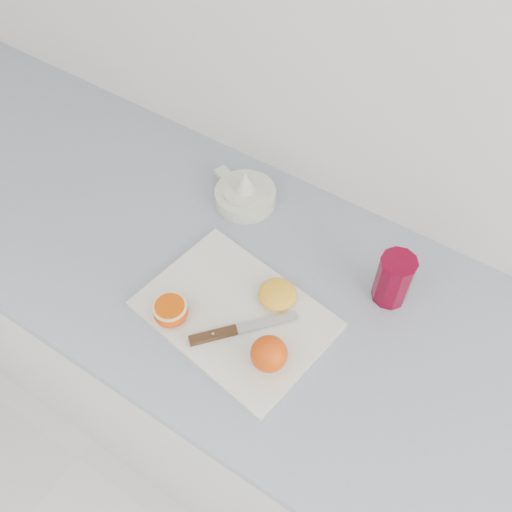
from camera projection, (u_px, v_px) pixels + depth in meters
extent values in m
cube|color=silver|center=(270.00, 390.00, 1.49)|extent=(2.32, 0.60, 0.86)
cube|color=#99A0AA|center=(274.00, 299.00, 1.14)|extent=(2.37, 0.64, 0.03)
cube|color=silver|center=(235.00, 314.00, 1.09)|extent=(0.38, 0.30, 0.01)
sphere|color=red|center=(269.00, 354.00, 1.00)|extent=(0.07, 0.07, 0.07)
ellipsoid|color=red|center=(171.00, 312.00, 1.07)|extent=(0.07, 0.07, 0.04)
cylinder|color=#FFF19D|center=(170.00, 307.00, 1.05)|extent=(0.06, 0.06, 0.00)
cylinder|color=#D54800|center=(169.00, 306.00, 1.05)|extent=(0.06, 0.06, 0.00)
ellipsoid|color=#F9AC23|center=(277.00, 294.00, 1.09)|extent=(0.07, 0.07, 0.03)
cylinder|color=#F3B23B|center=(278.00, 291.00, 1.08)|extent=(0.06, 0.06, 0.00)
cube|color=#422217|center=(213.00, 335.00, 1.05)|extent=(0.07, 0.08, 0.01)
cube|color=#B7B7BC|center=(267.00, 322.00, 1.07)|extent=(0.09, 0.10, 0.00)
cylinder|color=#B7B7BC|center=(213.00, 335.00, 1.05)|extent=(0.01, 0.01, 0.01)
cylinder|color=white|center=(245.00, 196.00, 1.26)|extent=(0.14, 0.14, 0.03)
cylinder|color=white|center=(245.00, 190.00, 1.24)|extent=(0.10, 0.10, 0.01)
cone|color=white|center=(245.00, 181.00, 1.22)|extent=(0.05, 0.05, 0.05)
cube|color=white|center=(224.00, 175.00, 1.30)|extent=(0.05, 0.04, 0.01)
ellipsoid|color=#E3551C|center=(246.00, 193.00, 1.23)|extent=(0.01, 0.01, 0.00)
ellipsoid|color=#E3551C|center=(246.00, 183.00, 1.25)|extent=(0.01, 0.01, 0.00)
ellipsoid|color=#E3551C|center=(240.00, 191.00, 1.23)|extent=(0.01, 0.01, 0.00)
ellipsoid|color=#E3551C|center=(253.00, 192.00, 1.23)|extent=(0.01, 0.01, 0.00)
cylinder|color=maroon|center=(393.00, 280.00, 1.08)|extent=(0.07, 0.07, 0.11)
cylinder|color=orange|center=(389.00, 292.00, 1.11)|extent=(0.06, 0.06, 0.02)
cylinder|color=maroon|center=(400.00, 262.00, 1.03)|extent=(0.07, 0.07, 0.00)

